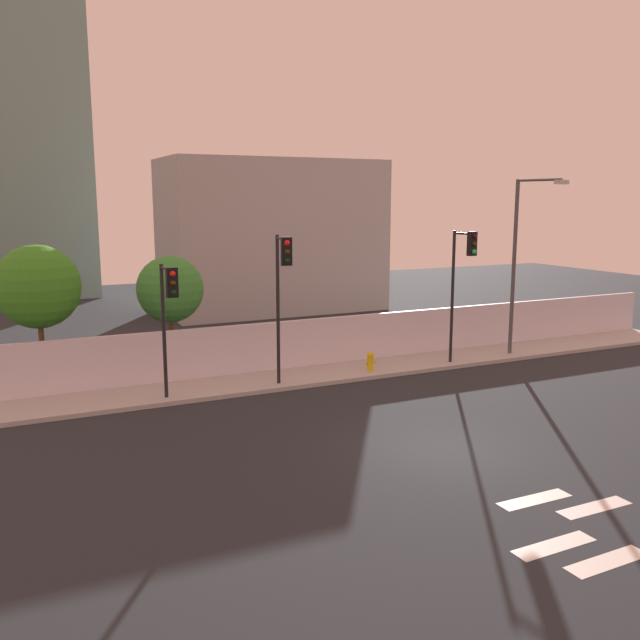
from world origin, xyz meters
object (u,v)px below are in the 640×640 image
traffic_light_right (463,269)px  street_lamp_curbside (520,252)px  fire_hydrant (370,361)px  traffic_light_center (282,279)px  roadside_tree_midleft (170,290)px  traffic_light_left (168,303)px  roadside_tree_leftmost (38,287)px

traffic_light_right → street_lamp_curbside: street_lamp_curbside is taller
fire_hydrant → street_lamp_curbside: bearing=-2.0°
traffic_light_center → roadside_tree_midleft: traffic_light_center is taller
traffic_light_center → traffic_light_left: bearing=179.0°
traffic_light_right → fire_hydrant: 4.96m
fire_hydrant → traffic_light_center: bearing=-166.7°
traffic_light_center → roadside_tree_leftmost: traffic_light_center is taller
traffic_light_left → traffic_light_right: (11.29, 0.23, 0.54)m
traffic_light_right → roadside_tree_leftmost: bearing=165.2°
street_lamp_curbside → roadside_tree_leftmost: size_ratio=1.43×
roadside_tree_midleft → traffic_light_left: bearing=-104.1°
traffic_light_center → fire_hydrant: 5.25m
fire_hydrant → roadside_tree_midleft: (-6.64, 3.27, 2.66)m
traffic_light_center → roadside_tree_leftmost: (-7.23, 4.20, -0.35)m
traffic_light_left → street_lamp_curbside: 14.51m
traffic_light_left → traffic_light_right: 11.30m
street_lamp_curbside → fire_hydrant: size_ratio=9.78×
traffic_light_center → roadside_tree_leftmost: 8.36m
traffic_light_center → traffic_light_right: traffic_light_center is taller
street_lamp_curbside → roadside_tree_midleft: bearing=165.4°
traffic_light_center → fire_hydrant: size_ratio=7.08×
traffic_light_right → roadside_tree_leftmost: 15.26m
traffic_light_right → roadside_tree_midleft: (-10.25, 3.91, -0.67)m
traffic_light_center → roadside_tree_midleft: (-2.73, 4.20, -0.70)m
street_lamp_curbside → roadside_tree_leftmost: (-17.92, 3.51, -0.82)m
traffic_light_right → roadside_tree_leftmost: traffic_light_right is taller
traffic_light_right → fire_hydrant: traffic_light_right is taller
traffic_light_center → traffic_light_right: size_ratio=1.00×
traffic_light_center → roadside_tree_midleft: bearing=123.0°
roadside_tree_midleft → street_lamp_curbside: bearing=-14.6°
traffic_light_left → traffic_light_center: 3.81m
traffic_light_right → fire_hydrant: size_ratio=7.08×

